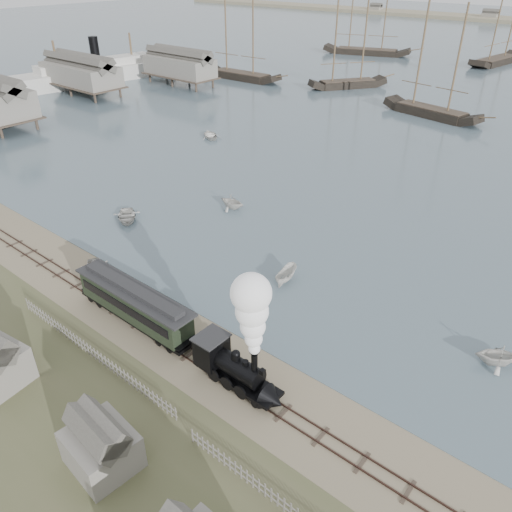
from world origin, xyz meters
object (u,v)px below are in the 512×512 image
Objects in this scene: steamship at (96,59)px; locomotive at (246,344)px; beached_dinghy at (97,268)px; passenger_coach at (135,303)px.

locomotive is at bearing -112.26° from steamship.
locomotive reaches higher than beached_dinghy.
beached_dinghy is 88.86m from steamship.
steamship is at bearing 150.20° from locomotive.
steamship is at bearing 78.26° from beached_dinghy.
beached_dinghy is at bearing 173.52° from locomotive.
steamship is at bearing 146.65° from passenger_coach.
locomotive is 2.45× the size of beached_dinghy.
steamship reaches higher than locomotive.
steamship reaches higher than passenger_coach.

